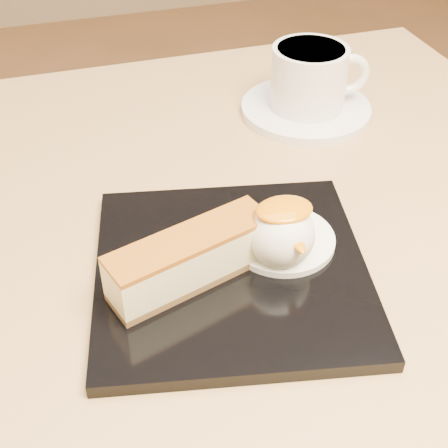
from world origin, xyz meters
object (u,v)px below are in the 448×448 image
object	(u,v)px
table	(229,363)
cheesecake	(191,258)
coffee_cup	(311,76)
saucer	(306,109)
dessert_plate	(231,271)
ice_cream_scoop	(281,235)

from	to	relation	value
table	cheesecake	size ratio (longest dim) A/B	5.75
table	coffee_cup	xyz separation A→B (m)	(0.16, 0.20, 0.20)
cheesecake	saucer	size ratio (longest dim) A/B	0.93
dessert_plate	cheesecake	world-z (taller)	cheesecake
ice_cream_scoop	coffee_cup	distance (m)	0.27
cheesecake	coffee_cup	bearing A→B (deg)	32.55
dessert_plate	saucer	distance (m)	0.29
table	cheesecake	xyz separation A→B (m)	(-0.04, -0.04, 0.19)
table	saucer	bearing A→B (deg)	52.12
cheesecake	dessert_plate	bearing A→B (deg)	-8.88
saucer	coffee_cup	distance (m)	0.04
table	saucer	distance (m)	0.30
ice_cream_scoop	coffee_cup	xyz separation A→B (m)	(0.13, 0.24, 0.01)
table	ice_cream_scoop	size ratio (longest dim) A/B	14.63
dessert_plate	saucer	bearing A→B (deg)	54.59
coffee_cup	cheesecake	bearing A→B (deg)	-122.37
cheesecake	saucer	bearing A→B (deg)	32.89
ice_cream_scoop	saucer	size ratio (longest dim) A/B	0.36
saucer	dessert_plate	bearing A→B (deg)	-125.41
cheesecake	saucer	world-z (taller)	cheesecake
table	dessert_plate	distance (m)	0.16
table	ice_cream_scoop	world-z (taller)	ice_cream_scoop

